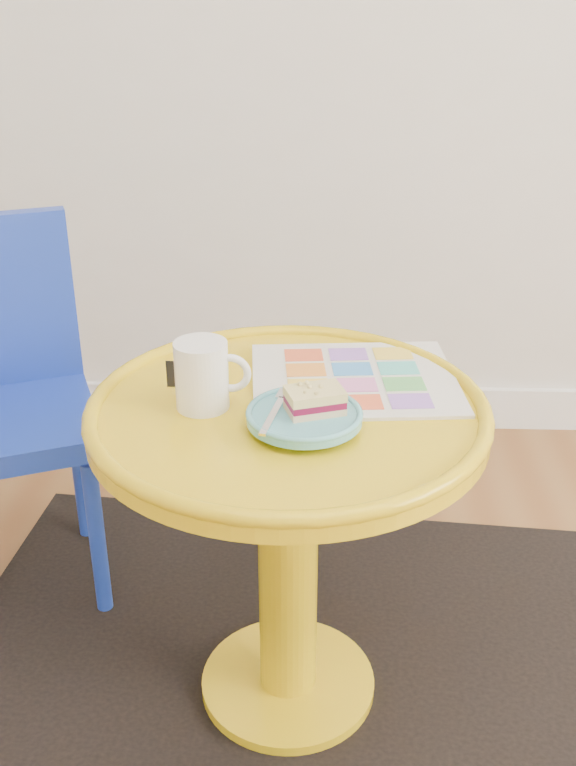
{
  "coord_description": "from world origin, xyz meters",
  "views": [
    {
      "loc": [
        -0.27,
        -0.16,
        1.18
      ],
      "look_at": [
        -0.31,
        0.99,
        0.62
      ],
      "focal_mm": 40.0,
      "sensor_mm": 36.0,
      "label": 1
    }
  ],
  "objects_px": {
    "side_table": "(288,497)",
    "newspaper": "(354,379)",
    "chair": "(1,388)",
    "plate": "(304,417)",
    "mug": "(203,373)"
  },
  "relations": [
    {
      "from": "newspaper",
      "to": "plate",
      "type": "relative_size",
      "value": 1.95
    },
    {
      "from": "plate",
      "to": "mug",
      "type": "bearing_deg",
      "value": 158.16
    },
    {
      "from": "side_table",
      "to": "plate",
      "type": "bearing_deg",
      "value": -68.44
    },
    {
      "from": "side_table",
      "to": "mug",
      "type": "distance_m",
      "value": 0.25
    },
    {
      "from": "chair",
      "to": "newspaper",
      "type": "xyz_separation_m",
      "value": [
        0.68,
        -0.23,
        0.15
      ]
    },
    {
      "from": "newspaper",
      "to": "mug",
      "type": "distance_m",
      "value": 0.26
    },
    {
      "from": "side_table",
      "to": "chair",
      "type": "xyz_separation_m",
      "value": [
        -0.58,
        0.33,
        0.02
      ]
    },
    {
      "from": "mug",
      "to": "chair",
      "type": "bearing_deg",
      "value": 146.72
    },
    {
      "from": "newspaper",
      "to": "mug",
      "type": "height_order",
      "value": "mug"
    },
    {
      "from": "newspaper",
      "to": "plate",
      "type": "distance_m",
      "value": 0.18
    },
    {
      "from": "chair",
      "to": "newspaper",
      "type": "relative_size",
      "value": 2.32
    },
    {
      "from": "chair",
      "to": "mug",
      "type": "xyz_separation_m",
      "value": [
        0.45,
        -0.33,
        0.2
      ]
    },
    {
      "from": "side_table",
      "to": "newspaper",
      "type": "height_order",
      "value": "newspaper"
    },
    {
      "from": "mug",
      "to": "plate",
      "type": "relative_size",
      "value": 0.69
    },
    {
      "from": "side_table",
      "to": "newspaper",
      "type": "bearing_deg",
      "value": 42.54
    }
  ]
}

